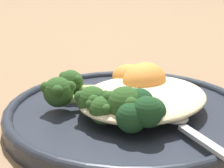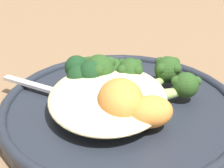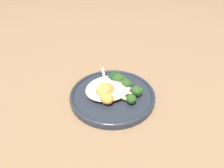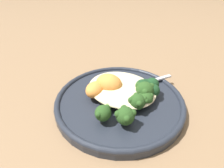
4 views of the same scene
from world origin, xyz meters
name	(u,v)px [view 2 (image 2 of 4)]	position (x,y,z in m)	size (l,w,h in m)	color
ground_plane	(121,116)	(0.00, 0.00, 0.00)	(4.00, 4.00, 0.00)	#846647
plate	(119,110)	(-0.01, 0.00, 0.01)	(0.28, 0.28, 0.02)	#232833
quinoa_mound	(108,96)	(-0.01, 0.01, 0.03)	(0.15, 0.13, 0.02)	beige
broccoli_stalk_0	(171,90)	(0.00, -0.06, 0.03)	(0.06, 0.10, 0.03)	#9EBC66
broccoli_stalk_1	(162,74)	(0.04, -0.05, 0.04)	(0.09, 0.08, 0.03)	#9EBC66
broccoli_stalk_2	(128,78)	(0.03, -0.01, 0.04)	(0.11, 0.04, 0.03)	#9EBC66
broccoli_stalk_3	(117,82)	(0.02, 0.01, 0.03)	(0.12, 0.04, 0.03)	#9EBC66
broccoli_stalk_4	(103,76)	(0.03, 0.02, 0.04)	(0.09, 0.06, 0.04)	#9EBC66
sweet_potato_chunk_0	(150,112)	(-0.05, -0.03, 0.04)	(0.05, 0.04, 0.03)	orange
sweet_potato_chunk_1	(118,100)	(-0.04, 0.00, 0.04)	(0.06, 0.05, 0.04)	orange
kale_tuft	(86,72)	(0.04, 0.04, 0.04)	(0.05, 0.05, 0.04)	#193D1E
spoon	(61,92)	(0.01, 0.07, 0.03)	(0.07, 0.11, 0.01)	#B7B7BC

